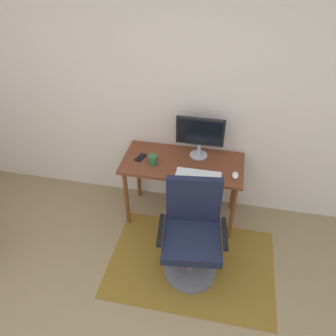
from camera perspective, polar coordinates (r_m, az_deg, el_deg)
The scene contains 9 objects.
wall_back at distance 3.38m, azimuth 3.79°, elevation 12.25°, with size 6.00×0.10×2.60m, color silver.
area_rug at distance 3.42m, azimuth 3.98°, elevation -15.76°, with size 1.58×1.09×0.01m, color brown.
desk at distance 3.42m, azimuth 2.48°, elevation -0.24°, with size 1.21×0.58×0.74m.
monitor at distance 3.32m, azimuth 5.45°, elevation 5.81°, with size 0.48×0.18×0.43m.
keyboard at distance 3.21m, azimuth 5.19°, elevation -1.06°, with size 0.43×0.13×0.02m, color white.
computer_mouse at distance 3.23m, azimuth 11.33°, elevation -1.22°, with size 0.06×0.10×0.03m, color white.
coffee_cup at distance 3.32m, azimuth -2.59°, elevation 1.40°, with size 0.09×0.09×0.10m, color #2D6138.
cell_phone at distance 3.43m, azimuth -4.66°, elevation 1.80°, with size 0.07×0.14×0.01m, color black.
office_chair at distance 3.07m, azimuth 4.07°, elevation -11.60°, with size 0.63×0.57×0.97m.
Camera 1 is at (0.40, -0.83, 2.74)m, focal length 35.95 mm.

